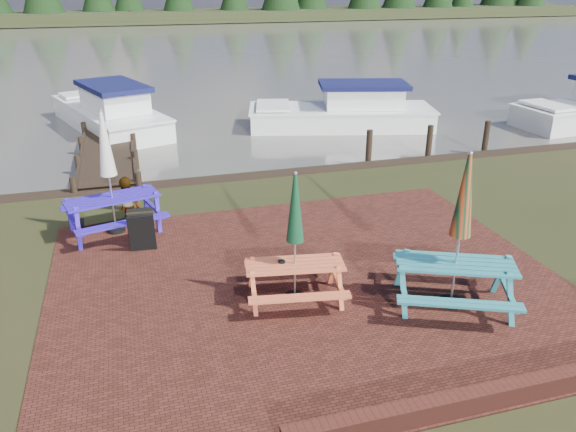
{
  "coord_description": "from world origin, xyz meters",
  "views": [
    {
      "loc": [
        -2.79,
        -7.3,
        5.08
      ],
      "look_at": [
        -0.15,
        1.81,
        1.0
      ],
      "focal_mm": 35.0,
      "sensor_mm": 36.0,
      "label": 1
    }
  ],
  "objects_px": {
    "picnic_table_red": "(295,258)",
    "boat_near": "(345,113)",
    "picnic_table_teal": "(457,256)",
    "picnic_table_blue": "(111,192)",
    "jetty": "(108,142)",
    "person": "(124,177)",
    "boat_jetty": "(110,114)",
    "chalkboard": "(142,231)"
  },
  "relations": [
    {
      "from": "picnic_table_blue",
      "to": "jetty",
      "type": "distance_m",
      "value": 7.09
    },
    {
      "from": "picnic_table_teal",
      "to": "chalkboard",
      "type": "distance_m",
      "value": 6.01
    },
    {
      "from": "chalkboard",
      "to": "boat_jetty",
      "type": "height_order",
      "value": "boat_jetty"
    },
    {
      "from": "picnic_table_red",
      "to": "boat_jetty",
      "type": "relative_size",
      "value": 0.32
    },
    {
      "from": "picnic_table_blue",
      "to": "person",
      "type": "distance_m",
      "value": 1.27
    },
    {
      "from": "picnic_table_teal",
      "to": "jetty",
      "type": "bearing_deg",
      "value": 139.27
    },
    {
      "from": "person",
      "to": "picnic_table_teal",
      "type": "bearing_deg",
      "value": 144.09
    },
    {
      "from": "person",
      "to": "picnic_table_blue",
      "type": "bearing_deg",
      "value": 90.49
    },
    {
      "from": "picnic_table_red",
      "to": "boat_near",
      "type": "distance_m",
      "value": 12.6
    },
    {
      "from": "jetty",
      "to": "boat_near",
      "type": "bearing_deg",
      "value": 4.54
    },
    {
      "from": "jetty",
      "to": "picnic_table_blue",
      "type": "bearing_deg",
      "value": -88.33
    },
    {
      "from": "boat_jetty",
      "to": "picnic_table_blue",
      "type": "bearing_deg",
      "value": -108.77
    },
    {
      "from": "picnic_table_teal",
      "to": "jetty",
      "type": "xyz_separation_m",
      "value": [
        -5.56,
        11.61,
        -0.81
      ]
    },
    {
      "from": "boat_jetty",
      "to": "boat_near",
      "type": "relative_size",
      "value": 1.0
    },
    {
      "from": "jetty",
      "to": "boat_jetty",
      "type": "bearing_deg",
      "value": 87.87
    },
    {
      "from": "picnic_table_blue",
      "to": "chalkboard",
      "type": "distance_m",
      "value": 1.27
    },
    {
      "from": "picnic_table_blue",
      "to": "boat_jetty",
      "type": "relative_size",
      "value": 0.37
    },
    {
      "from": "picnic_table_teal",
      "to": "picnic_table_blue",
      "type": "relative_size",
      "value": 1.0
    },
    {
      "from": "picnic_table_teal",
      "to": "picnic_table_red",
      "type": "distance_m",
      "value": 2.62
    },
    {
      "from": "boat_near",
      "to": "person",
      "type": "relative_size",
      "value": 4.47
    },
    {
      "from": "boat_jetty",
      "to": "person",
      "type": "bearing_deg",
      "value": -106.88
    },
    {
      "from": "chalkboard",
      "to": "person",
      "type": "relative_size",
      "value": 0.51
    },
    {
      "from": "picnic_table_red",
      "to": "picnic_table_teal",
      "type": "bearing_deg",
      "value": -10.78
    },
    {
      "from": "picnic_table_red",
      "to": "chalkboard",
      "type": "relative_size",
      "value": 2.77
    },
    {
      "from": "boat_near",
      "to": "jetty",
      "type": "bearing_deg",
      "value": 108.86
    },
    {
      "from": "chalkboard",
      "to": "boat_near",
      "type": "bearing_deg",
      "value": 53.14
    },
    {
      "from": "person",
      "to": "boat_jetty",
      "type": "bearing_deg",
      "value": -74.61
    },
    {
      "from": "picnic_table_blue",
      "to": "person",
      "type": "relative_size",
      "value": 1.65
    },
    {
      "from": "picnic_table_blue",
      "to": "chalkboard",
      "type": "xyz_separation_m",
      "value": [
        0.52,
        -1.04,
        -0.5
      ]
    },
    {
      "from": "jetty",
      "to": "chalkboard",
      "type": "bearing_deg",
      "value": -84.86
    },
    {
      "from": "person",
      "to": "boat_near",
      "type": "bearing_deg",
      "value": -128.12
    },
    {
      "from": "picnic_table_blue",
      "to": "boat_near",
      "type": "height_order",
      "value": "picnic_table_blue"
    },
    {
      "from": "chalkboard",
      "to": "boat_jetty",
      "type": "xyz_separation_m",
      "value": [
        -0.62,
        10.91,
        -0.04
      ]
    },
    {
      "from": "picnic_table_red",
      "to": "picnic_table_blue",
      "type": "distance_m",
      "value": 4.69
    },
    {
      "from": "picnic_table_blue",
      "to": "chalkboard",
      "type": "bearing_deg",
      "value": -78.3
    },
    {
      "from": "picnic_table_blue",
      "to": "boat_near",
      "type": "relative_size",
      "value": 0.37
    },
    {
      "from": "jetty",
      "to": "boat_jetty",
      "type": "xyz_separation_m",
      "value": [
        0.11,
        2.83,
        0.27
      ]
    },
    {
      "from": "picnic_table_red",
      "to": "jetty",
      "type": "height_order",
      "value": "picnic_table_red"
    },
    {
      "from": "boat_jetty",
      "to": "person",
      "type": "height_order",
      "value": "person"
    },
    {
      "from": "chalkboard",
      "to": "boat_near",
      "type": "distance_m",
      "value": 11.7
    },
    {
      "from": "chalkboard",
      "to": "person",
      "type": "bearing_deg",
      "value": 100.94
    },
    {
      "from": "boat_near",
      "to": "person",
      "type": "height_order",
      "value": "person"
    }
  ]
}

